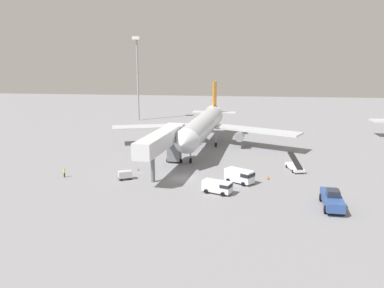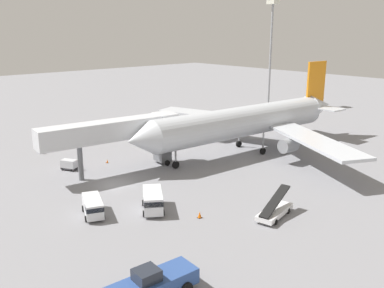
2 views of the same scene
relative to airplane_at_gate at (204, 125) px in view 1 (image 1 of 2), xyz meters
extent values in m
plane|color=gray|center=(-1.27, -25.16, -5.26)|extent=(300.00, 300.00, 0.00)
cylinder|color=silver|center=(-0.11, -1.45, 0.04)|extent=(7.56, 34.75, 4.95)
cone|color=silver|center=(-1.58, -20.68, 0.04)|extent=(5.15, 4.44, 4.85)
cone|color=silver|center=(1.44, 18.90, 0.41)|extent=(5.17, 6.69, 4.70)
cube|color=orange|center=(1.32, 17.31, 4.99)|extent=(0.74, 5.00, 7.92)
cube|color=silver|center=(4.25, 16.64, 0.66)|extent=(6.20, 4.07, 0.24)
cube|color=silver|center=(-1.67, 17.09, 0.66)|extent=(6.20, 4.07, 0.24)
cube|color=silver|center=(12.04, 0.64, -1.08)|extent=(20.97, 13.77, 0.44)
cube|color=silver|center=(-11.80, 2.46, -1.08)|extent=(21.46, 11.10, 0.44)
cylinder|color=gray|center=(8.39, -0.36, -2.42)|extent=(2.35, 2.94, 2.14)
cylinder|color=gray|center=(-8.35, 0.92, -2.42)|extent=(2.35, 2.94, 2.14)
cylinder|color=gray|center=(-1.13, -14.86, -3.08)|extent=(0.28, 0.28, 3.26)
cylinder|color=black|center=(-1.13, -14.86, -4.71)|extent=(0.43, 1.12, 1.10)
cylinder|color=gray|center=(2.88, 0.39, -3.08)|extent=(0.28, 0.28, 3.26)
cylinder|color=black|center=(2.88, 0.39, -4.71)|extent=(0.43, 1.12, 1.10)
cylinder|color=gray|center=(-2.79, 0.82, -3.08)|extent=(0.28, 0.28, 3.26)
cylinder|color=black|center=(-2.79, 0.82, -4.71)|extent=(0.43, 1.12, 1.10)
cube|color=silver|center=(-5.46, -23.95, 1.09)|extent=(5.07, 18.69, 2.70)
cube|color=red|center=(-6.97, -23.78, 1.09)|extent=(1.80, 15.42, 0.44)
cube|color=silver|center=(-4.34, -14.18, 1.09)|extent=(3.74, 3.17, 2.84)
cube|color=#232833|center=(-4.20, -12.89, 1.34)|extent=(3.31, 0.61, 0.90)
cube|color=slate|center=(-4.41, -14.77, -2.56)|extent=(2.74, 2.08, 4.60)
cylinder|color=black|center=(-5.83, -14.61, -4.86)|extent=(0.39, 0.83, 0.80)
cylinder|color=black|center=(-3.00, -14.93, -4.86)|extent=(0.39, 0.83, 0.80)
cylinder|color=slate|center=(-5.88, -27.62, -2.76)|extent=(0.70, 0.70, 5.00)
cube|color=#2D4C8E|center=(21.62, -36.00, -4.08)|extent=(2.85, 7.58, 1.26)
cube|color=#232833|center=(21.60, -36.37, -3.00)|extent=(1.79, 1.90, 0.90)
cylinder|color=black|center=(22.62, -38.48, -4.71)|extent=(0.47, 1.12, 1.10)
cylinder|color=black|center=(20.33, -38.35, -4.71)|extent=(0.47, 1.12, 1.10)
cylinder|color=black|center=(22.91, -33.65, -4.71)|extent=(0.47, 1.12, 1.10)
cylinder|color=black|center=(20.62, -33.51, -4.71)|extent=(0.47, 1.12, 1.10)
cube|color=white|center=(18.83, -17.28, -4.69)|extent=(3.16, 5.94, 0.55)
cube|color=black|center=(18.83, -17.28, -3.40)|extent=(2.31, 5.78, 1.98)
cylinder|color=black|center=(17.55, -15.84, -4.96)|extent=(0.35, 0.63, 0.60)
cylinder|color=black|center=(19.36, -15.42, -4.96)|extent=(0.35, 0.63, 0.60)
cylinder|color=black|center=(18.30, -19.14, -4.96)|extent=(0.35, 0.63, 0.60)
cylinder|color=black|center=(20.11, -18.73, -4.96)|extent=(0.35, 0.63, 0.60)
cube|color=white|center=(8.62, -26.25, -3.99)|extent=(5.20, 4.43, 1.98)
cube|color=#1E232D|center=(9.99, -27.17, -3.55)|extent=(2.47, 2.62, 0.63)
cylinder|color=black|center=(10.43, -26.26, -4.92)|extent=(0.77, 0.69, 0.68)
cylinder|color=black|center=(9.32, -27.92, -4.92)|extent=(0.77, 0.69, 0.68)
cylinder|color=black|center=(7.92, -24.58, -4.92)|extent=(0.77, 0.69, 0.68)
cylinder|color=black|center=(6.81, -26.25, -4.92)|extent=(0.77, 0.69, 0.68)
cube|color=silver|center=(5.25, -31.95, -4.14)|extent=(4.91, 3.37, 1.67)
cube|color=#1E232D|center=(6.69, -32.51, -3.77)|extent=(2.04, 2.26, 0.53)
cylinder|color=black|center=(6.88, -31.64, -4.92)|extent=(0.75, 0.56, 0.68)
cylinder|color=black|center=(6.24, -33.28, -4.92)|extent=(0.75, 0.56, 0.68)
cylinder|color=black|center=(4.25, -30.62, -4.92)|extent=(0.75, 0.56, 0.68)
cylinder|color=black|center=(3.61, -32.25, -4.92)|extent=(0.75, 0.56, 0.68)
cube|color=#38383D|center=(-10.94, -26.97, -4.97)|extent=(2.58, 2.14, 0.22)
cube|color=silver|center=(-10.94, -26.97, -4.30)|extent=(2.58, 2.14, 1.13)
cylinder|color=black|center=(-11.38, -27.83, -5.08)|extent=(0.37, 0.28, 0.36)
cylinder|color=black|center=(-11.91, -26.85, -5.08)|extent=(0.37, 0.28, 0.36)
cylinder|color=black|center=(-9.98, -27.09, -5.08)|extent=(0.37, 0.28, 0.36)
cylinder|color=black|center=(-10.50, -26.10, -5.08)|extent=(0.37, 0.28, 0.36)
cylinder|color=#1E2333|center=(-21.95, -26.96, -4.86)|extent=(0.24, 0.24, 0.80)
cylinder|color=#D8EA19|center=(-21.95, -26.96, -4.15)|extent=(0.32, 0.32, 0.63)
sphere|color=tan|center=(-21.95, -26.96, -3.71)|extent=(0.22, 0.22, 0.22)
cube|color=black|center=(-10.19, -21.10, -5.25)|extent=(0.35, 0.35, 0.03)
cone|color=orange|center=(-10.19, -21.10, -4.98)|extent=(0.30, 0.30, 0.51)
cube|color=black|center=(13.59, -23.61, -5.25)|extent=(0.48, 0.48, 0.03)
cone|color=orange|center=(13.59, -23.61, -4.89)|extent=(0.40, 0.40, 0.70)
cylinder|color=#93969B|center=(-25.38, 37.58, 7.80)|extent=(0.56, 0.56, 26.12)
cube|color=silver|center=(-25.38, 37.58, 21.36)|extent=(2.40, 2.40, 1.00)
camera|label=1|loc=(8.75, -90.63, 15.45)|focal=37.18mm
camera|label=2|loc=(44.10, -51.88, 14.57)|focal=38.88mm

